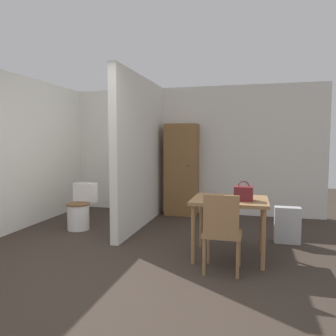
% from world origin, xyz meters
% --- Properties ---
extents(ground_plane, '(16.00, 16.00, 0.00)m').
position_xyz_m(ground_plane, '(0.00, 0.00, 0.00)').
color(ground_plane, '#382D26').
extents(wall_back, '(5.47, 0.12, 2.50)m').
position_xyz_m(wall_back, '(0.00, 3.74, 1.25)').
color(wall_back, silver).
rests_on(wall_back, ground_plane).
extents(wall_left, '(0.12, 4.68, 2.50)m').
position_xyz_m(wall_left, '(-2.30, 1.84, 1.25)').
color(wall_left, silver).
rests_on(wall_left, ground_plane).
extents(partition_wall, '(0.12, 2.34, 2.50)m').
position_xyz_m(partition_wall, '(-0.43, 2.51, 1.25)').
color(partition_wall, silver).
rests_on(partition_wall, ground_plane).
extents(dining_table, '(0.91, 0.74, 0.74)m').
position_xyz_m(dining_table, '(1.14, 1.27, 0.64)').
color(dining_table, '#997047').
rests_on(dining_table, ground_plane).
extents(wooden_chair, '(0.41, 0.41, 0.88)m').
position_xyz_m(wooden_chair, '(1.09, 0.76, 0.48)').
color(wooden_chair, '#997047').
rests_on(wooden_chair, ground_plane).
extents(toilet, '(0.37, 0.52, 0.73)m').
position_xyz_m(toilet, '(-1.33, 2.03, 0.32)').
color(toilet, white).
rests_on(toilet, ground_plane).
extents(handbag, '(0.22, 0.17, 0.23)m').
position_xyz_m(handbag, '(1.30, 1.19, 0.82)').
color(handbag, maroon).
rests_on(handbag, dining_table).
extents(wooden_cabinet, '(0.63, 0.41, 1.77)m').
position_xyz_m(wooden_cabinet, '(0.06, 3.47, 0.88)').
color(wooden_cabinet, brown).
rests_on(wooden_cabinet, ground_plane).
extents(space_heater, '(0.35, 0.17, 0.51)m').
position_xyz_m(space_heater, '(1.89, 2.07, 0.26)').
color(space_heater, '#BCBCC1').
rests_on(space_heater, ground_plane).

